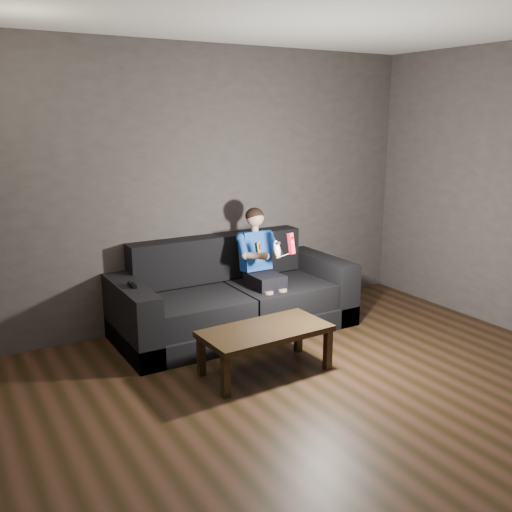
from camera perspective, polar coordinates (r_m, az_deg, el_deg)
floor at (r=4.00m, az=9.89°, el=-16.91°), size 5.00×5.00×0.00m
back_wall at (r=5.61m, az=-6.30°, el=6.79°), size 5.00×0.04×2.70m
sofa at (r=5.52m, az=-2.24°, el=-4.60°), size 2.27×0.98×0.88m
child at (r=5.46m, az=0.44°, el=-0.09°), size 0.43×0.52×1.05m
wii_remote_red at (r=5.13m, az=3.54°, el=1.27°), size 0.06×0.08×0.19m
nunchuk_white at (r=5.06m, az=2.08°, el=0.72°), size 0.07×0.10×0.16m
wii_remote_black at (r=4.96m, az=-12.29°, el=-2.86°), size 0.04×0.15×0.03m
coffee_table at (r=4.62m, az=0.94°, el=-7.83°), size 1.06×0.56×0.38m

